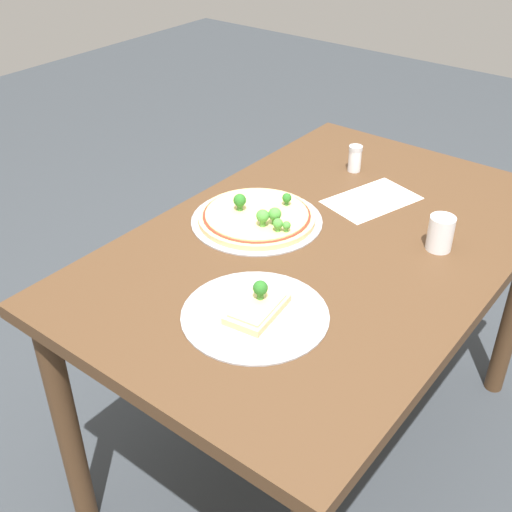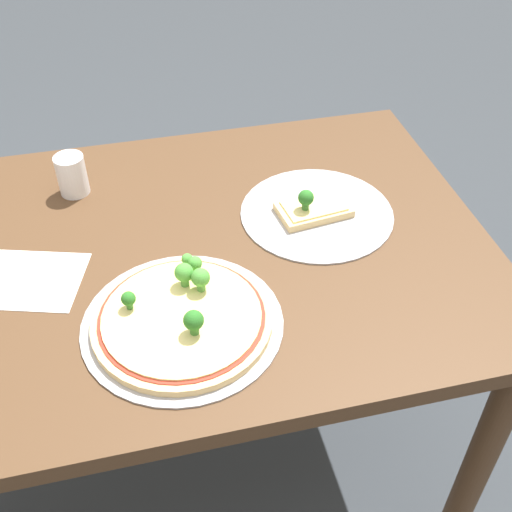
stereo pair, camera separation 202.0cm
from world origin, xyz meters
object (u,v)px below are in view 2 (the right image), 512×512
pizza_tray_whole (182,318)px  drinking_cup (72,175)px  dining_table (155,291)px  pizza_tray_slice (315,211)px

pizza_tray_whole → drinking_cup: 0.46m
pizza_tray_whole → dining_table: bearing=-79.1°
pizza_tray_slice → drinking_cup: drinking_cup is taller
dining_table → drinking_cup: 0.31m
dining_table → drinking_cup: drinking_cup is taller
dining_table → drinking_cup: size_ratio=15.06×
dining_table → drinking_cup: bearing=-61.2°
pizza_tray_whole → drinking_cup: size_ratio=3.92×
pizza_tray_slice → drinking_cup: (0.48, -0.19, 0.04)m
dining_table → pizza_tray_slice: (-0.34, -0.05, 0.11)m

